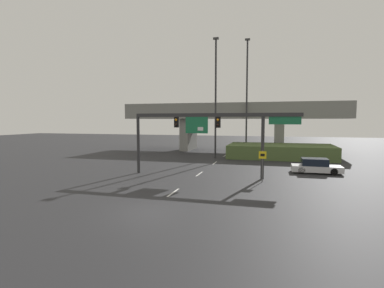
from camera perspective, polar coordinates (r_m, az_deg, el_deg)
name	(u,v)px	position (r m, az deg, el deg)	size (l,w,h in m)	color
ground_plane	(146,212)	(16.90, -8.68, -12.63)	(160.00, 160.00, 0.00)	#262628
lane_markings	(208,168)	(31.46, 3.06, -4.54)	(0.14, 24.65, 0.01)	silver
signal_gantry	(209,126)	(26.29, 3.22, 3.53)	(14.71, 0.44, 5.59)	#2D2D30
speed_limit_sign	(262,162)	(24.61, 13.27, -3.30)	(0.60, 0.11, 2.56)	#4C4C4C
highway_light_pole_near	(247,95)	(44.52, 10.39, 9.25)	(0.70, 0.36, 16.57)	#2D2D30
highway_light_pole_far	(216,96)	(39.39, 4.53, 9.15)	(0.70, 0.36, 15.51)	#2D2D30
overpass_bridge	(232,118)	(48.73, 7.64, 5.02)	(34.37, 7.30, 7.62)	gray
grass_embankment	(280,151)	(41.34, 16.46, -1.33)	(13.44, 7.15, 1.72)	#4C6033
parked_sedan_near_right	(316,166)	(30.55, 22.50, -3.94)	(4.47, 1.94, 1.39)	silver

